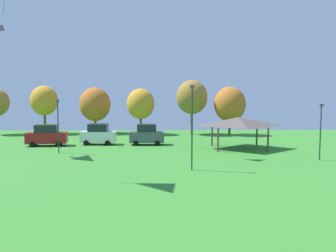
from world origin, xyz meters
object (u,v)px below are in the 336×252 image
(parked_car_third_from_left, at_px, (147,135))
(kite_flying_7, at_px, (299,7))
(treeline_tree_2, at_px, (95,104))
(treeline_tree_5, at_px, (230,104))
(parked_car_leftmost, at_px, (47,136))
(treeline_tree_1, at_px, (44,101))
(light_post_2, at_px, (192,123))
(parked_car_second_from_left, at_px, (98,134))
(light_post_3, at_px, (58,123))
(light_post_1, at_px, (321,128))
(treeline_tree_3, at_px, (141,104))
(treeline_tree_4, at_px, (192,97))
(park_pavilion, at_px, (239,122))

(parked_car_third_from_left, bearing_deg, kite_flying_7, -66.26)
(treeline_tree_2, relative_size, treeline_tree_5, 0.99)
(parked_car_leftmost, distance_m, treeline_tree_1, 14.40)
(parked_car_third_from_left, distance_m, light_post_2, 15.45)
(parked_car_second_from_left, height_order, light_post_2, light_post_2)
(parked_car_second_from_left, distance_m, light_post_2, 18.36)
(parked_car_leftmost, distance_m, light_post_2, 21.61)
(kite_flying_7, relative_size, light_post_3, 0.37)
(light_post_1, relative_size, treeline_tree_3, 0.75)
(parked_car_second_from_left, bearing_deg, treeline_tree_2, 103.62)
(parked_car_second_from_left, height_order, treeline_tree_4, treeline_tree_4)
(light_post_3, bearing_deg, parked_car_second_from_left, 64.60)
(park_pavilion, height_order, treeline_tree_1, treeline_tree_1)
(kite_flying_7, height_order, light_post_3, kite_flying_7)
(parked_car_leftmost, relative_size, parked_car_second_from_left, 1.16)
(kite_flying_7, relative_size, parked_car_second_from_left, 0.49)
(park_pavilion, xyz_separation_m, treeline_tree_3, (-11.96, 14.74, 1.62))
(parked_car_second_from_left, distance_m, treeline_tree_2, 13.40)
(park_pavilion, xyz_separation_m, treeline_tree_5, (1.62, 13.63, 1.59))
(parked_car_second_from_left, bearing_deg, light_post_2, -53.95)
(parked_car_leftmost, xyz_separation_m, parked_car_third_from_left, (12.00, 0.58, -0.00))
(light_post_3, xyz_separation_m, treeline_tree_4, (15.54, 17.29, 2.52))
(light_post_2, height_order, treeline_tree_3, treeline_tree_3)
(parked_car_second_from_left, distance_m, park_pavilion, 17.05)
(light_post_2, distance_m, treeline_tree_1, 34.15)
(treeline_tree_2, height_order, treeline_tree_5, treeline_tree_5)
(parked_car_second_from_left, height_order, treeline_tree_1, treeline_tree_1)
(light_post_3, xyz_separation_m, treeline_tree_1, (-7.37, 18.56, 1.97))
(parked_car_third_from_left, relative_size, treeline_tree_5, 0.57)
(parked_car_leftmost, xyz_separation_m, light_post_3, (2.96, -5.43, 1.96))
(kite_flying_7, xyz_separation_m, light_post_2, (-5.62, 7.28, -7.44))
(light_post_1, bearing_deg, light_post_2, -161.55)
(parked_car_second_from_left, relative_size, light_post_1, 0.80)
(kite_flying_7, height_order, treeline_tree_2, kite_flying_7)
(treeline_tree_5, bearing_deg, treeline_tree_1, 175.92)
(park_pavilion, distance_m, light_post_3, 19.84)
(light_post_1, relative_size, treeline_tree_1, 0.70)
(light_post_1, bearing_deg, treeline_tree_4, 114.99)
(light_post_3, relative_size, treeline_tree_3, 0.80)
(treeline_tree_5, bearing_deg, parked_car_second_from_left, -150.96)
(treeline_tree_2, bearing_deg, light_post_2, -65.12)
(light_post_1, bearing_deg, parked_car_third_from_left, 147.78)
(kite_flying_7, height_order, treeline_tree_5, kite_flying_7)
(treeline_tree_2, distance_m, treeline_tree_3, 7.42)
(kite_flying_7, relative_size, treeline_tree_5, 0.28)
(treeline_tree_3, bearing_deg, parked_car_third_from_left, -83.23)
(parked_car_leftmost, bearing_deg, light_post_2, -47.16)
(light_post_3, distance_m, treeline_tree_1, 20.06)
(treeline_tree_3, bearing_deg, light_post_1, -50.81)
(park_pavilion, xyz_separation_m, treeline_tree_4, (-4.08, 14.40, 2.65))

